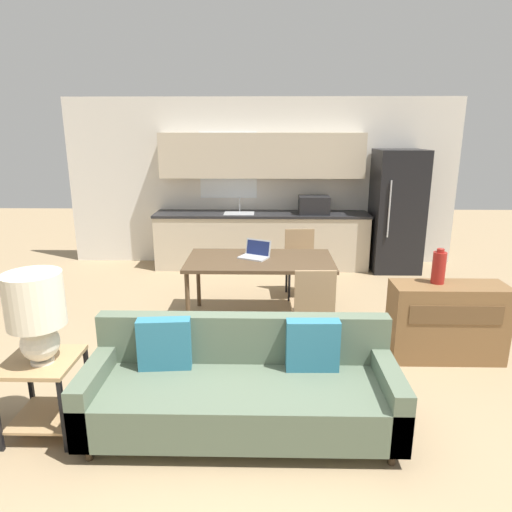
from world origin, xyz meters
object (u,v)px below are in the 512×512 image
refrigerator (396,211)px  table_lamp (36,310)px  dining_table (260,264)px  laptop (256,253)px  couch (242,387)px  side_table (44,383)px  vase (439,267)px  dining_chair_far_right (300,259)px  dining_chair_near_right (313,304)px  credenza (446,322)px

refrigerator → table_lamp: size_ratio=2.86×
dining_table → laptop: 0.14m
couch → side_table: bearing=-176.2°
table_lamp → refrigerator: bearing=49.4°
refrigerator → laptop: refrigerator is taller
vase → side_table: bearing=-158.9°
couch → dining_chair_far_right: (0.64, 2.90, 0.18)m
refrigerator → dining_chair_near_right: (-1.59, -2.90, -0.45)m
laptop → dining_chair_far_right: bearing=79.7°
dining_chair_far_right → dining_chair_near_right: (0.01, -1.65, 0.00)m
refrigerator → couch: bearing=-118.4°
dining_table → laptop: laptop is taller
credenza → dining_chair_far_right: 2.21m
dining_chair_near_right → credenza: bearing=172.5°
credenza → laptop: bearing=152.0°
side_table → dining_chair_near_right: dining_chair_near_right is taller
credenza → dining_chair_far_right: bearing=126.1°
laptop → vase: bearing=-1.6°
refrigerator → credenza: (-0.30, -3.03, -0.57)m
side_table → laptop: size_ratio=1.47×
side_table → table_lamp: size_ratio=0.88×
table_lamp → dining_chair_far_right: (2.06, 3.03, -0.48)m
dining_table → couch: size_ratio=0.75×
dining_chair_far_right → laptop: size_ratio=2.23×
vase → laptop: vase is taller
dining_table → couch: 2.08m
table_lamp → laptop: table_lamp is taller
refrigerator → dining_table: (-2.14, -2.10, -0.26)m
side_table → credenza: bearing=19.7°
dining_table → table_lamp: size_ratio=2.54×
dining_table → table_lamp: 2.67m
vase → dining_chair_near_right: (-1.18, 0.08, -0.42)m
table_lamp → vase: size_ratio=1.95×
dining_chair_near_right → dining_table: bearing=-57.5°
dining_table → credenza: bearing=-26.8°
table_lamp → laptop: (1.47, 2.25, -0.19)m
vase → dining_chair_near_right: 1.25m
couch → credenza: 2.24m
refrigerator → dining_chair_near_right: bearing=-118.8°
dining_chair_near_right → refrigerator: bearing=-120.6°
dining_chair_far_right → refrigerator: bearing=34.5°
laptop → dining_table: bearing=-29.5°
vase → dining_chair_far_right: size_ratio=0.38×
couch → refrigerator: bearing=61.6°
credenza → side_table: bearing=-160.3°
refrigerator → dining_chair_far_right: refrigerator is taller
table_lamp → dining_table: bearing=55.0°
credenza → vase: size_ratio=3.19×
couch → table_lamp: 1.56m
dining_table → vase: vase is taller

